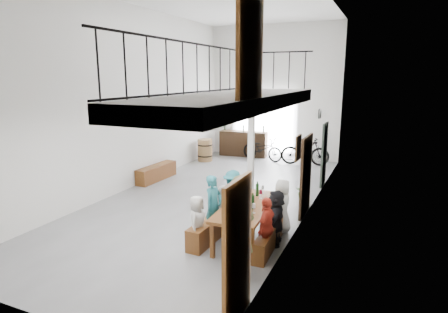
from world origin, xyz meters
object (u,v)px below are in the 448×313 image
at_px(bench_inner, 216,225).
at_px(host_standing, 239,228).
at_px(oak_barrel, 205,150).
at_px(side_bench, 157,173).
at_px(tasting_table, 247,209).
at_px(bicycle_near, 262,149).
at_px(serving_counter, 244,144).

distance_m(bench_inner, host_standing, 1.96).
bearing_deg(oak_barrel, side_bench, -93.56).
xyz_separation_m(tasting_table, host_standing, (0.40, -1.49, 0.21)).
relative_size(host_standing, bicycle_near, 1.00).
distance_m(side_bench, host_standing, 6.76).
xyz_separation_m(bench_inner, side_bench, (-3.70, 3.25, 0.02)).
xyz_separation_m(oak_barrel, host_standing, (4.61, -7.93, 0.47)).
bearing_deg(serving_counter, host_standing, -74.21).
height_order(bench_inner, oak_barrel, oak_barrel).
relative_size(tasting_table, side_bench, 1.29).
bearing_deg(serving_counter, tasting_table, -73.25).
bearing_deg(tasting_table, serving_counter, 108.54).
height_order(host_standing, bicycle_near, host_standing).
distance_m(oak_barrel, bicycle_near, 2.36).
bearing_deg(oak_barrel, bicycle_near, 26.62).
relative_size(bench_inner, oak_barrel, 2.26).
bearing_deg(bench_inner, bicycle_near, 102.50).
relative_size(side_bench, bicycle_near, 0.98).
relative_size(oak_barrel, bicycle_near, 0.49).
relative_size(side_bench, serving_counter, 0.88).
xyz_separation_m(tasting_table, side_bench, (-4.42, 3.21, -0.45)).
bearing_deg(tasting_table, bench_inner, 179.90).
relative_size(bench_inner, bicycle_near, 1.11).
bearing_deg(oak_barrel, bench_inner, -61.64).
height_order(serving_counter, bicycle_near, serving_counter).
bearing_deg(oak_barrel, serving_counter, 55.29).
bearing_deg(host_standing, serving_counter, 133.81).
bearing_deg(tasting_table, host_standing, -77.85).
height_order(tasting_table, host_standing, host_standing).
bearing_deg(bench_inner, host_standing, -50.28).
bearing_deg(tasting_table, bicycle_near, 102.93).
distance_m(bench_inner, bicycle_near, 7.66).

